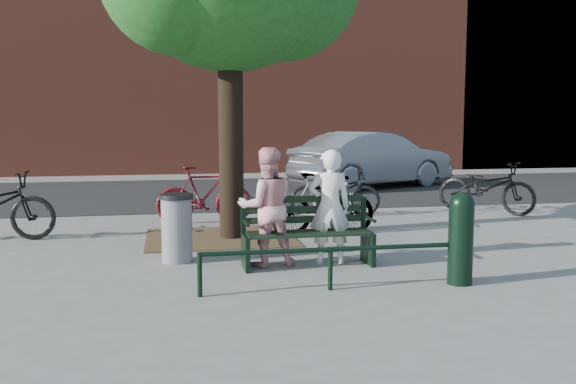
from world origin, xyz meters
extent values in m
plane|color=gray|center=(0.00, 0.00, 0.00)|extent=(90.00, 90.00, 0.00)
cube|color=brown|center=(-1.00, 2.20, 0.01)|extent=(2.40, 2.00, 0.02)
cube|color=black|center=(0.00, 8.50, 0.01)|extent=(40.00, 7.00, 0.01)
cube|color=brown|center=(0.00, 16.00, 6.00)|extent=(45.00, 4.00, 12.00)
cube|color=black|center=(-0.84, 0.00, 0.23)|extent=(0.06, 0.52, 0.45)
cube|color=black|center=(-0.84, 0.23, 0.67)|extent=(0.06, 0.06, 0.44)
cylinder|color=black|center=(-0.84, -0.10, 0.63)|extent=(0.04, 0.36, 0.04)
cube|color=black|center=(0.84, 0.00, 0.23)|extent=(0.06, 0.52, 0.45)
cube|color=black|center=(0.84, 0.23, 0.67)|extent=(0.06, 0.06, 0.44)
cylinder|color=black|center=(0.84, -0.10, 0.63)|extent=(0.04, 0.36, 0.04)
cube|color=black|center=(0.00, 0.00, 0.45)|extent=(1.64, 0.46, 0.04)
cube|color=black|center=(0.00, 0.23, 0.74)|extent=(1.64, 0.03, 0.47)
cylinder|color=black|center=(-1.50, -1.20, 0.25)|extent=(0.06, 0.06, 0.50)
cylinder|color=black|center=(0.00, -1.20, 0.25)|extent=(0.06, 0.06, 0.50)
cylinder|color=black|center=(1.50, -1.20, 0.25)|extent=(0.06, 0.06, 0.50)
cylinder|color=black|center=(0.00, -1.20, 0.48)|extent=(3.00, 0.06, 0.06)
cylinder|color=black|center=(-0.80, 2.20, 1.90)|extent=(0.40, 0.40, 3.80)
imported|color=white|center=(0.33, 0.14, 0.78)|extent=(0.60, 0.43, 1.56)
imported|color=pink|center=(-0.53, 0.15, 0.80)|extent=(0.81, 0.65, 1.60)
cylinder|color=black|center=(1.60, -1.22, 0.48)|extent=(0.30, 0.30, 0.96)
sphere|color=black|center=(1.60, -1.22, 0.96)|extent=(0.30, 0.30, 0.30)
cylinder|color=gray|center=(-1.72, 0.60, 0.44)|extent=(0.42, 0.42, 0.88)
cylinder|color=black|center=(-1.72, 0.60, 0.91)|extent=(0.46, 0.46, 0.06)
imported|color=#4E0B13|center=(-1.16, 3.74, 0.54)|extent=(1.80, 0.53, 1.08)
imported|color=black|center=(1.47, 4.14, 0.48)|extent=(1.89, 0.92, 0.95)
imported|color=gray|center=(0.75, 2.20, 0.53)|extent=(1.78, 0.58, 1.06)
imported|color=black|center=(4.65, 3.95, 0.54)|extent=(1.90, 2.00, 1.08)
imported|color=gray|center=(3.82, 8.90, 0.78)|extent=(5.02, 3.43, 1.57)
camera|label=1|loc=(-1.83, -8.24, 2.02)|focal=40.00mm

